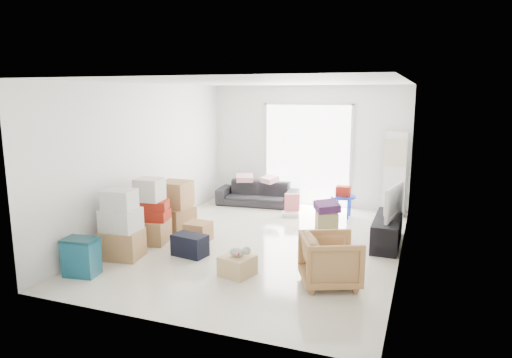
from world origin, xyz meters
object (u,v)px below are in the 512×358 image
object	(u,v)px
tv_console	(387,231)
storage_bins	(81,257)
sofa	(257,190)
wood_crate	(237,266)
kids_table	(343,195)
television	(388,214)
ac_tower	(395,174)
armchair	(330,258)
ottoman	(327,222)

from	to	relation	value
tv_console	storage_bins	world-z (taller)	storage_bins
sofa	wood_crate	xyz separation A→B (m)	(1.17, -3.95, -0.22)
storage_bins	kids_table	xyz separation A→B (m)	(2.89, 4.37, 0.19)
television	wood_crate	xyz separation A→B (m)	(-1.85, -2.14, -0.39)
kids_table	wood_crate	distance (m)	3.70
ac_tower	television	size ratio (longest dim) A/B	1.80
armchair	storage_bins	world-z (taller)	armchair
wood_crate	sofa	bearing A→B (deg)	106.50
armchair	wood_crate	size ratio (longest dim) A/B	1.82
sofa	ottoman	world-z (taller)	sofa
tv_console	wood_crate	world-z (taller)	tv_console
sofa	ac_tower	bearing A→B (deg)	-2.21
armchair	sofa	bearing A→B (deg)	8.69
ottoman	sofa	bearing A→B (deg)	142.49
ottoman	wood_crate	xyz separation A→B (m)	(-0.74, -2.48, -0.05)
television	kids_table	bearing A→B (deg)	46.17
tv_console	television	distance (m)	0.30
tv_console	armchair	world-z (taller)	armchair
sofa	ottoman	size ratio (longest dim) A/B	4.86
armchair	storage_bins	xyz separation A→B (m)	(-3.33, -0.90, -0.11)
tv_console	ottoman	bearing A→B (deg)	162.94
tv_console	television	world-z (taller)	television
ac_tower	kids_table	bearing A→B (deg)	-152.25
television	ottoman	bearing A→B (deg)	84.27
ac_tower	sofa	xyz separation A→B (m)	(-2.97, -0.15, -0.52)
ac_tower	wood_crate	world-z (taller)	ac_tower
sofa	kids_table	size ratio (longest dim) A/B	2.79
storage_bins	ac_tower	bearing A→B (deg)	51.68
ottoman	kids_table	world-z (taller)	kids_table
ottoman	wood_crate	distance (m)	2.59
kids_table	wood_crate	size ratio (longest dim) A/B	1.56
sofa	wood_crate	size ratio (longest dim) A/B	4.37
storage_bins	ottoman	distance (m)	4.29
tv_console	wood_crate	size ratio (longest dim) A/B	3.38
tv_console	ac_tower	bearing A→B (deg)	91.46
ac_tower	sofa	distance (m)	3.02
storage_bins	sofa	bearing A→B (deg)	79.49
kids_table	wood_crate	bearing A→B (deg)	-103.21
kids_table	television	bearing A→B (deg)	-55.15
tv_console	kids_table	bearing A→B (deg)	124.85
ac_tower	sofa	world-z (taller)	ac_tower
armchair	ac_tower	bearing A→B (deg)	-31.44
sofa	kids_table	world-z (taller)	sofa
wood_crate	ottoman	bearing A→B (deg)	73.32
ottoman	ac_tower	bearing A→B (deg)	56.72
tv_console	television	bearing A→B (deg)	90.00
sofa	storage_bins	xyz separation A→B (m)	(-0.88, -4.72, -0.08)
sofa	armchair	distance (m)	4.55
television	armchair	distance (m)	2.10
wood_crate	storage_bins	bearing A→B (deg)	-159.25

